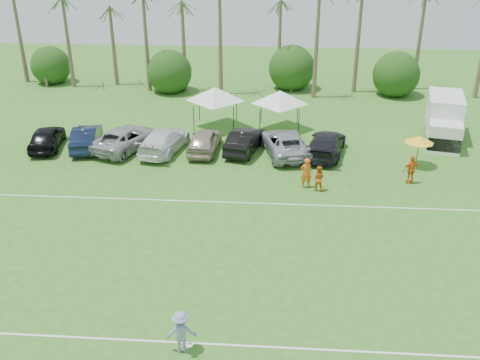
{
  "coord_description": "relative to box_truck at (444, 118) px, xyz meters",
  "views": [
    {
      "loc": [
        4.59,
        -14.12,
        14.89
      ],
      "look_at": [
        2.61,
        13.79,
        1.6
      ],
      "focal_mm": 40.0,
      "sensor_mm": 36.0,
      "label": 1
    }
  ],
  "objects": [
    {
      "name": "market_umbrella",
      "position": [
        -3.09,
        -5.29,
        0.18
      ],
      "size": [
        1.95,
        1.95,
        2.18
      ],
      "color": "black",
      "rests_on": "ground"
    },
    {
      "name": "box_truck",
      "position": [
        0.0,
        0.0,
        0.0
      ],
      "size": [
        3.73,
        6.78,
        3.31
      ],
      "rotation": [
        0.0,
        0.0,
        -0.22
      ],
      "color": "white",
      "rests_on": "ground"
    },
    {
      "name": "parked_car_7",
      "position": [
        -9.13,
        -3.66,
        -0.93
      ],
      "size": [
        3.58,
        6.15,
        1.68
      ],
      "primitive_type": "imported",
      "rotation": [
        0.0,
        0.0,
        2.92
      ],
      "color": "black",
      "rests_on": "ground"
    },
    {
      "name": "sideline_player_c",
      "position": [
        -4.08,
        -8.06,
        -0.83
      ],
      "size": [
        1.18,
        0.75,
        1.87
      ],
      "primitive_type": "imported",
      "rotation": [
        0.0,
        0.0,
        3.43
      ],
      "color": "orange",
      "rests_on": "ground"
    },
    {
      "name": "parked_car_3",
      "position": [
        -20.84,
        -3.85,
        -0.93
      ],
      "size": [
        3.41,
        6.12,
        1.68
      ],
      "primitive_type": "imported",
      "rotation": [
        0.0,
        0.0,
        2.95
      ],
      "color": "white",
      "rests_on": "ground"
    },
    {
      "name": "canopy_tent_left",
      "position": [
        -17.67,
        1.64,
        1.58
      ],
      "size": [
        4.83,
        4.83,
        3.91
      ],
      "color": "black",
      "rests_on": "ground"
    },
    {
      "name": "field_lines",
      "position": [
        -17.35,
        -17.55,
        -1.76
      ],
      "size": [
        80.0,
        12.1,
        0.01
      ],
      "color": "white",
      "rests_on": "ground"
    },
    {
      "name": "palm_tree_8",
      "position": [
        -4.35,
        12.45,
        5.71
      ],
      "size": [
        2.4,
        2.4,
        8.9
      ],
      "color": "brown",
      "rests_on": "ground"
    },
    {
      "name": "parked_car_1",
      "position": [
        -26.7,
        -3.65,
        -0.93
      ],
      "size": [
        2.7,
        5.33,
        1.68
      ],
      "primitive_type": "imported",
      "rotation": [
        0.0,
        0.0,
        3.33
      ],
      "color": "#111A33",
      "rests_on": "ground"
    },
    {
      "name": "bush_tree_2",
      "position": [
        -11.35,
        13.45,
        0.03
      ],
      "size": [
        4.0,
        4.0,
        4.0
      ],
      "color": "brown",
      "rests_on": "ground"
    },
    {
      "name": "bush_tree_0",
      "position": [
        -36.35,
        13.45,
        0.03
      ],
      "size": [
        4.0,
        4.0,
        4.0
      ],
      "color": "brown",
      "rests_on": "ground"
    },
    {
      "name": "palm_tree_9",
      "position": [
        0.65,
        12.45,
        6.58
      ],
      "size": [
        2.4,
        2.4,
        9.9
      ],
      "color": "brown",
      "rests_on": "ground"
    },
    {
      "name": "parked_car_4",
      "position": [
        -17.92,
        -3.68,
        -0.93
      ],
      "size": [
        2.24,
        5.02,
        1.68
      ],
      "primitive_type": "imported",
      "rotation": [
        0.0,
        0.0,
        3.09
      ],
      "color": "#9F8F7A",
      "rests_on": "ground"
    },
    {
      "name": "sideline_player_a",
      "position": [
        -10.79,
        -9.14,
        -0.78
      ],
      "size": [
        0.77,
        0.55,
        1.97
      ],
      "primitive_type": "imported",
      "rotation": [
        0.0,
        0.0,
        3.25
      ],
      "color": "#E05C18",
      "rests_on": "ground"
    },
    {
      "name": "palm_tree_5",
      "position": [
        -17.35,
        12.45,
        6.58
      ],
      "size": [
        2.4,
        2.4,
        9.9
      ],
      "color": "brown",
      "rests_on": "ground"
    },
    {
      "name": "parked_car_6",
      "position": [
        -12.06,
        -3.74,
        -0.93
      ],
      "size": [
        4.1,
        6.51,
        1.68
      ],
      "primitive_type": "imported",
      "rotation": [
        0.0,
        0.0,
        3.37
      ],
      "color": "#979AA4",
      "rests_on": "ground"
    },
    {
      "name": "sideline_player_b",
      "position": [
        -10.05,
        -9.53,
        -0.95
      ],
      "size": [
        0.93,
        0.8,
        1.64
      ],
      "primitive_type": "imported",
      "rotation": [
        0.0,
        0.0,
        2.88
      ],
      "color": "#CF6217",
      "rests_on": "ground"
    },
    {
      "name": "canopy_tent_right",
      "position": [
        -12.51,
        1.44,
        1.45
      ],
      "size": [
        4.64,
        4.64,
        3.76
      ],
      "color": "black",
      "rests_on": "ground"
    },
    {
      "name": "parked_car_0",
      "position": [
        -29.62,
        -3.83,
        -0.93
      ],
      "size": [
        2.75,
        5.17,
        1.68
      ],
      "primitive_type": "imported",
      "rotation": [
        0.0,
        0.0,
        3.3
      ],
      "color": "black",
      "rests_on": "ground"
    },
    {
      "name": "bush_tree_1",
      "position": [
        -23.35,
        13.45,
        0.03
      ],
      "size": [
        4.0,
        4.0,
        4.0
      ],
      "color": "brown",
      "rests_on": "ground"
    },
    {
      "name": "palm_tree_0",
      "position": [
        -39.35,
        12.45,
        5.71
      ],
      "size": [
        2.4,
        2.4,
        8.9
      ],
      "color": "brown",
      "rests_on": "ground"
    },
    {
      "name": "palm_tree_4",
      "position": [
        -21.35,
        12.45,
        5.71
      ],
      "size": [
        2.4,
        2.4,
        8.9
      ],
      "color": "brown",
      "rests_on": "ground"
    },
    {
      "name": "frisbee_player",
      "position": [
        -16.14,
        -23.96,
        -0.86
      ],
      "size": [
        1.27,
        0.86,
        1.82
      ],
      "rotation": [
        0.0,
        0.0,
        3.31
      ],
      "color": "#7E88B3",
      "rests_on": "ground"
    },
    {
      "name": "palm_tree_1",
      "position": [
        -34.35,
        12.45,
        6.58
      ],
      "size": [
        2.4,
        2.4,
        9.9
      ],
      "color": "brown",
      "rests_on": "ground"
    },
    {
      "name": "parked_car_2",
      "position": [
        -23.77,
        -3.62,
        -0.93
      ],
      "size": [
        4.77,
        6.63,
        1.68
      ],
      "primitive_type": "imported",
      "rotation": [
        0.0,
        0.0,
        2.77
      ],
      "color": "#9D9D9E",
      "rests_on": "ground"
    },
    {
      "name": "parked_car_5",
      "position": [
        -14.99,
        -3.43,
        -0.93
      ],
      "size": [
        2.9,
        5.36,
        1.68
      ],
      "primitive_type": "imported",
      "rotation": [
        0.0,
        0.0,
        2.91
      ],
      "color": "black",
      "rests_on": "ground"
    },
    {
      "name": "bush_tree_3",
      "position": [
        -1.35,
        13.45,
        0.03
      ],
      "size": [
        4.0,
        4.0,
        4.0
      ],
      "color": "brown",
      "rests_on": "ground"
    }
  ]
}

